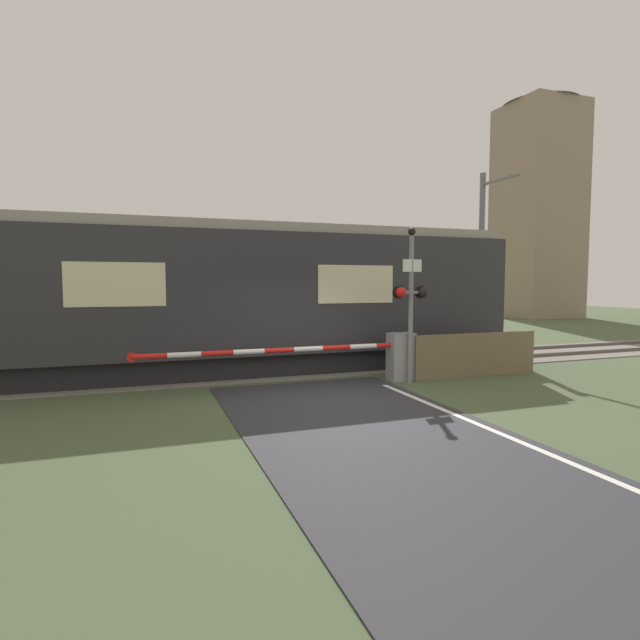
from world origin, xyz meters
The scene contains 8 objects.
ground_plane centered at (0.00, 0.00, 0.00)m, with size 80.00×80.00×0.00m, color #475638.
track_bed centered at (0.00, 3.96, 0.02)m, with size 36.00×3.20×0.13m.
train centered at (-3.92, 3.96, 1.96)m, with size 20.56×2.91×3.84m.
crossing_barrier centered at (1.88, 1.50, 0.64)m, with size 6.50×0.44×1.15m.
signal_post centered at (2.55, 1.18, 2.06)m, with size 0.89×0.26×3.64m.
catenary_pole centered at (8.06, 5.75, 3.26)m, with size 0.20×1.90×6.22m.
distant_building centered at (22.49, 18.60, 7.69)m, with size 5.04×5.04×15.23m.
roadside_fence centered at (4.50, 1.26, 0.55)m, with size 3.54×0.06×1.10m.
Camera 1 is at (-3.42, -9.10, 2.36)m, focal length 28.00 mm.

